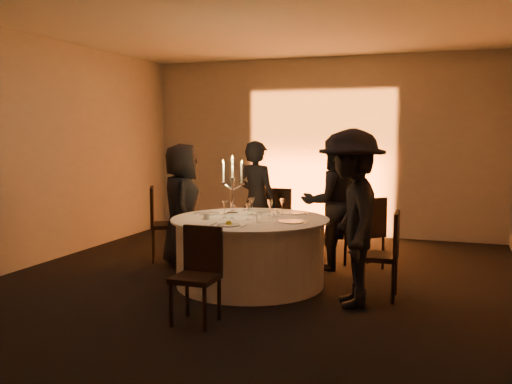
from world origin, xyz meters
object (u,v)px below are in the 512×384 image
(chair_left, at_px, (161,219))
(chair_right, at_px, (386,250))
(chair_back_left, at_px, (280,217))
(guest_right, at_px, (351,218))
(guest_back_right, at_px, (333,203))
(banquet_table, at_px, (250,251))
(guest_left, at_px, (182,205))
(guest_back_left, at_px, (256,201))
(coffee_cup, at_px, (206,216))
(candelabra, at_px, (233,194))
(chair_back_right, at_px, (368,229))
(chair_front, at_px, (198,269))

(chair_left, distance_m, chair_right, 3.20)
(chair_back_left, bearing_deg, guest_right, 128.73)
(chair_right, distance_m, guest_back_right, 1.42)
(chair_right, bearing_deg, guest_back_right, -146.53)
(banquet_table, distance_m, guest_left, 1.37)
(banquet_table, height_order, guest_back_left, guest_back_left)
(guest_back_right, bearing_deg, coffee_cup, 14.46)
(candelabra, bearing_deg, guest_right, -22.18)
(guest_right, bearing_deg, coffee_cup, -113.49)
(guest_back_left, bearing_deg, candelabra, 109.40)
(chair_left, bearing_deg, guest_back_right, -110.34)
(banquet_table, xyz_separation_m, candelabra, (-0.31, 0.23, 0.63))
(candelabra, bearing_deg, coffee_cup, -106.61)
(guest_back_right, height_order, candelabra, guest_back_right)
(guest_left, bearing_deg, guest_back_left, -77.87)
(chair_back_right, bearing_deg, candelabra, -7.22)
(chair_back_left, relative_size, chair_front, 1.10)
(guest_back_left, height_order, guest_back_right, guest_back_right)
(chair_back_left, bearing_deg, chair_left, 36.60)
(coffee_cup, bearing_deg, banquet_table, 27.18)
(chair_back_right, relative_size, guest_back_right, 0.55)
(chair_back_left, distance_m, chair_back_right, 1.37)
(guest_left, bearing_deg, guest_right, -139.38)
(chair_right, xyz_separation_m, guest_right, (-0.30, -0.34, 0.37))
(chair_back_right, bearing_deg, guest_right, 51.40)
(chair_left, relative_size, guest_back_left, 0.62)
(banquet_table, height_order, chair_front, chair_front)
(banquet_table, xyz_separation_m, guest_right, (1.22, -0.39, 0.51))
(banquet_table, xyz_separation_m, guest_back_left, (-0.36, 1.24, 0.43))
(guest_back_right, xyz_separation_m, guest_right, (0.50, -1.47, 0.04))
(guest_back_left, height_order, coffee_cup, guest_back_left)
(chair_front, xyz_separation_m, guest_left, (-1.15, 1.95, 0.31))
(chair_back_right, relative_size, guest_right, 0.52)
(chair_left, distance_m, guest_right, 3.04)
(chair_back_left, bearing_deg, chair_back_right, 166.28)
(chair_back_left, bearing_deg, coffee_cup, 85.87)
(candelabra, bearing_deg, guest_left, 157.14)
(chair_left, bearing_deg, coffee_cup, -159.53)
(chair_front, xyz_separation_m, guest_back_left, (-0.35, 2.60, 0.32))
(chair_back_right, relative_size, chair_front, 1.05)
(chair_front, height_order, guest_right, guest_right)
(coffee_cup, bearing_deg, chair_right, 5.21)
(banquet_table, bearing_deg, chair_right, -1.80)
(chair_right, xyz_separation_m, guest_back_left, (-1.89, 1.29, 0.30))
(chair_left, height_order, chair_back_left, chair_left)
(chair_right, height_order, guest_right, guest_right)
(chair_back_right, xyz_separation_m, candelabra, (-1.46, -0.98, 0.50))
(chair_left, relative_size, guest_right, 0.57)
(banquet_table, height_order, guest_right, guest_right)
(chair_left, xyz_separation_m, chair_back_left, (1.42, 0.88, -0.02))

